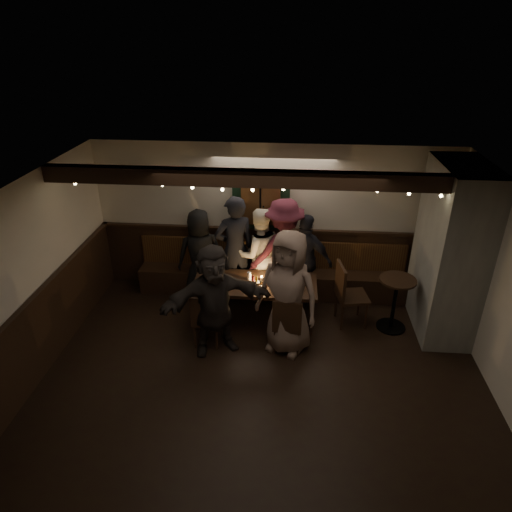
# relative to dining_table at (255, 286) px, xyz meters

# --- Properties ---
(room) EXTENTS (6.02, 5.01, 2.62)m
(room) POSITION_rel_dining_table_xyz_m (1.28, 0.02, 0.45)
(room) COLOR black
(room) RESTS_ON ground
(dining_table) EXTENTS (1.92, 0.82, 0.83)m
(dining_table) POSITION_rel_dining_table_xyz_m (0.00, 0.00, 0.00)
(dining_table) COLOR black
(dining_table) RESTS_ON ground
(chair_near_left) EXTENTS (0.41, 0.41, 0.88)m
(chair_near_left) POSITION_rel_dining_table_xyz_m (-0.64, -0.73, -0.13)
(chair_near_left) COLOR black
(chair_near_left) RESTS_ON ground
(chair_near_right) EXTENTS (0.45, 0.45, 0.91)m
(chair_near_right) POSITION_rel_dining_table_xyz_m (0.54, -0.76, -0.12)
(chair_near_right) COLOR black
(chair_near_right) RESTS_ON ground
(chair_end) EXTENTS (0.54, 0.54, 1.03)m
(chair_end) POSITION_rel_dining_table_xyz_m (1.43, 0.04, -0.04)
(chair_end) COLOR black
(chair_end) RESTS_ON ground
(high_top) EXTENTS (0.55, 0.55, 0.88)m
(high_top) POSITION_rel_dining_table_xyz_m (2.16, -0.03, -0.07)
(high_top) COLOR black
(high_top) RESTS_ON ground
(person_a) EXTENTS (0.89, 0.73, 1.58)m
(person_a) POSITION_rel_dining_table_xyz_m (-0.99, 0.69, 0.16)
(person_a) COLOR black
(person_a) RESTS_ON ground
(person_b) EXTENTS (0.80, 0.67, 1.86)m
(person_b) POSITION_rel_dining_table_xyz_m (-0.39, 0.66, 0.30)
(person_b) COLOR black
(person_b) RESTS_ON ground
(person_c) EXTENTS (0.95, 0.83, 1.64)m
(person_c) POSITION_rel_dining_table_xyz_m (0.01, 0.72, 0.19)
(person_c) COLOR white
(person_c) RESTS_ON ground
(person_d) EXTENTS (1.35, 1.09, 1.82)m
(person_d) POSITION_rel_dining_table_xyz_m (0.42, 0.68, 0.28)
(person_d) COLOR #4A1926
(person_d) RESTS_ON ground
(person_e) EXTENTS (1.00, 0.72, 1.57)m
(person_e) POSITION_rel_dining_table_xyz_m (0.79, 0.66, 0.16)
(person_e) COLOR black
(person_e) RESTS_ON ground
(person_f) EXTENTS (1.63, 1.06, 1.68)m
(person_f) POSITION_rel_dining_table_xyz_m (-0.49, -0.78, 0.21)
(person_f) COLOR #282320
(person_f) RESTS_ON ground
(person_g) EXTENTS (1.07, 0.91, 1.87)m
(person_g) POSITION_rel_dining_table_xyz_m (0.53, -0.66, 0.31)
(person_g) COLOR #806658
(person_g) RESTS_ON ground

